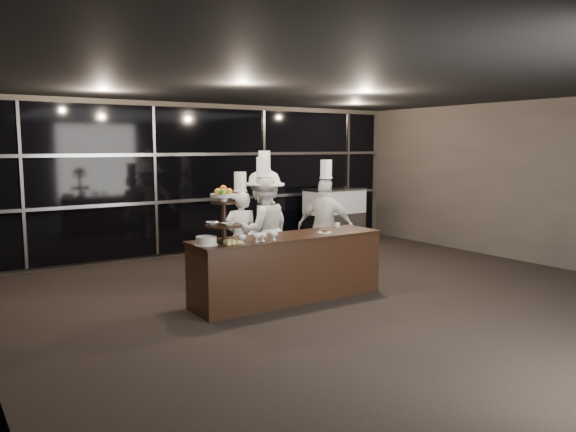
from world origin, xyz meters
TOP-DOWN VIEW (x-y plane):
  - room at (0.00, 0.00)m, footprint 10.00×10.00m
  - window_wall at (0.00, 4.94)m, footprint 8.60×0.10m
  - buffet_counter at (-0.68, 1.17)m, footprint 2.84×0.74m
  - display_stand at (-1.68, 1.17)m, footprint 0.48×0.48m
  - compotes at (-1.28, 0.95)m, footprint 0.60×0.11m
  - layer_cake at (-1.96, 1.12)m, footprint 0.30×0.30m
  - pastry_squares at (-1.65, 1.00)m, footprint 0.20×0.13m
  - small_plate at (-0.11, 1.07)m, footprint 0.20×0.20m
  - chef_cup at (0.40, 1.42)m, footprint 0.08×0.08m
  - display_case at (2.63, 4.30)m, footprint 1.34×0.59m
  - chef_a at (-0.80, 2.32)m, footprint 0.62×0.50m
  - chef_b at (-0.47, 2.21)m, footprint 0.90×0.75m
  - chef_c at (-0.35, 2.33)m, footprint 1.33×1.13m
  - chef_d at (0.67, 2.06)m, footprint 0.89×1.01m

SIDE VIEW (x-z plane):
  - buffet_counter at x=-0.68m, z-range 0.01..0.93m
  - display_case at x=2.63m, z-range 0.07..1.31m
  - chef_a at x=-0.80m, z-range -0.11..1.66m
  - chef_d at x=0.67m, z-range -0.13..1.81m
  - chef_b at x=-0.47m, z-range -0.14..1.86m
  - chef_c at x=-0.35m, z-range -0.14..1.95m
  - small_plate at x=-0.11m, z-range 0.91..0.96m
  - pastry_squares at x=-1.65m, z-range 0.92..0.97m
  - chef_cup at x=0.40m, z-range 0.92..0.99m
  - layer_cake at x=-1.96m, z-range 0.92..1.03m
  - compotes at x=-1.28m, z-range 0.94..1.06m
  - display_stand at x=-1.68m, z-range 0.97..1.71m
  - room at x=0.00m, z-range -3.50..6.50m
  - window_wall at x=0.00m, z-range 0.10..2.90m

